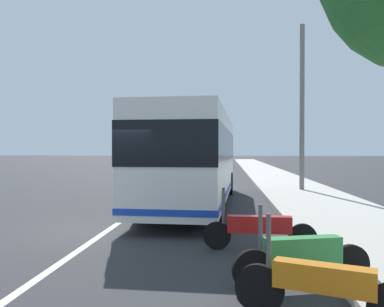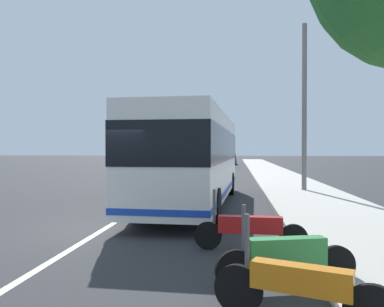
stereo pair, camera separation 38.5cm
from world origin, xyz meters
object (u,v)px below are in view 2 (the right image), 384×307
car_far_distant (229,159)px  coach_bus (194,155)px  car_oncoming (173,164)px  car_behind_bus (191,160)px  car_side_street (224,161)px  motorcycle_by_tree (250,228)px  utility_pole (304,108)px  motorcycle_nearest_curb (300,287)px  motorcycle_mid_row (286,257)px

car_far_distant → coach_bus: bearing=178.6°
car_oncoming → car_behind_bus: 11.99m
car_side_street → car_behind_bus: size_ratio=1.00×
motorcycle_by_tree → car_behind_bus: bearing=-79.6°
motorcycle_by_tree → car_side_street: 35.08m
motorcycle_by_tree → car_behind_bus: car_behind_bus is taller
car_oncoming → utility_pole: bearing=31.0°
motorcycle_nearest_curb → motorcycle_mid_row: motorcycle_nearest_curb is taller
coach_bus → car_behind_bus: coach_bus is taller
motorcycle_by_tree → car_side_street: (35.05, 1.54, 0.27)m
motorcycle_by_tree → car_far_distant: bearing=-86.3°
motorcycle_nearest_curb → car_side_street: bearing=-65.7°
car_far_distant → car_behind_bus: car_behind_bus is taller
car_side_street → car_behind_bus: bearing=41.4°
car_behind_bus → utility_pole: bearing=17.7°
motorcycle_nearest_curb → car_far_distant: 47.63m
car_far_distant → car_behind_bus: size_ratio=0.95×
car_behind_bus → motorcycle_mid_row: bearing=9.4°
motorcycle_mid_row → car_behind_bus: (42.09, 6.22, 0.26)m
car_side_street → motorcycle_nearest_curb: bearing=-176.2°
motorcycle_mid_row → utility_pole: size_ratio=0.26×
car_behind_bus → motorcycle_nearest_curb: bearing=9.1°
motorcycle_nearest_curb → car_oncoming: 32.02m
car_side_street → car_far_distant: car_side_street is taller
coach_bus → car_far_distant: 37.93m
motorcycle_mid_row → car_side_street: car_side_street is taller
motorcycle_nearest_curb → car_far_distant: size_ratio=0.48×
coach_bus → utility_pole: size_ratio=1.41×
motorcycle_by_tree → coach_bus: bearing=-72.0°
car_side_street → utility_pole: size_ratio=0.56×
car_side_street → car_oncoming: 8.40m
motorcycle_mid_row → car_behind_bus: bearing=-96.8°
car_far_distant → motorcycle_mid_row: bearing=-178.5°
car_side_street → car_oncoming: size_ratio=1.05×
motorcycle_nearest_curb → motorcycle_by_tree: size_ratio=0.89×
car_oncoming → utility_pole: 19.52m
motorcycle_mid_row → car_far_distant: size_ratio=0.50×
car_far_distant → car_behind_bus: (-4.27, 4.66, 0.04)m
motorcycle_nearest_curb → utility_pole: bearing=-78.5°
car_oncoming → car_behind_bus: car_behind_bus is taller
coach_bus → motorcycle_nearest_curb: (-9.69, -2.24, -1.38)m
coach_bus → motorcycle_nearest_curb: bearing=-164.2°
motorcycle_by_tree → car_behind_bus: 40.39m
car_oncoming → coach_bus: bearing=14.3°
car_far_distant → car_oncoming: 17.01m
coach_bus → motorcycle_by_tree: bearing=-161.4°
motorcycle_nearest_curb → utility_pole: (14.35, -2.49, 3.52)m
car_far_distant → car_oncoming: car_oncoming is taller
motorcycle_mid_row → car_oncoming: size_ratio=0.49×
car_oncoming → utility_pole: utility_pole is taller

